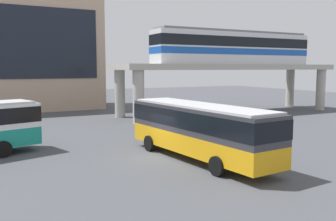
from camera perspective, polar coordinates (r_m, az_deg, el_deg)
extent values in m
plane|color=#47494F|center=(31.47, -9.51, -3.20)|extent=(120.00, 120.00, 0.00)
cube|color=tan|center=(51.24, -24.41, 8.41)|extent=(23.85, 10.43, 14.91)
cube|color=black|center=(46.03, -24.08, 9.63)|extent=(21.46, 0.10, 8.35)
cube|color=#ADA89E|center=(43.67, 9.30, 6.61)|extent=(27.19, 6.73, 0.60)
cylinder|color=#ADA89E|center=(35.34, -4.56, 2.09)|extent=(1.10, 1.10, 5.09)
cylinder|color=#ADA89E|center=(50.41, 22.41, 2.95)|extent=(1.10, 1.10, 5.09)
cylinder|color=#ADA89E|center=(40.10, -7.41, 2.58)|extent=(1.10, 1.10, 5.09)
cylinder|color=#ADA89E|center=(53.86, 18.24, 3.31)|extent=(1.10, 1.10, 5.09)
cube|color=silver|center=(44.17, 10.13, 9.32)|extent=(20.28, 2.90, 3.60)
cube|color=#194CA5|center=(44.15, 10.12, 8.85)|extent=(20.34, 2.96, 0.70)
cube|color=black|center=(44.21, 10.15, 10.25)|extent=(20.34, 2.96, 1.10)
cube|color=slate|center=(44.31, 10.18, 11.80)|extent=(19.47, 2.61, 0.24)
cube|color=orange|center=(21.51, 4.75, -4.83)|extent=(3.55, 11.19, 1.10)
cube|color=#333338|center=(21.29, 4.79, -1.40)|extent=(3.55, 11.19, 1.50)
cube|color=black|center=(21.28, 4.79, -1.20)|extent=(3.59, 11.23, 0.96)
cube|color=silver|center=(21.19, 4.81, 0.77)|extent=(3.37, 10.63, 0.12)
cylinder|color=black|center=(23.80, -2.87, -5.05)|extent=(0.38, 1.02, 1.00)
cylinder|color=black|center=(25.12, 2.08, -4.43)|extent=(0.38, 1.02, 1.00)
cylinder|color=black|center=(18.54, 7.53, -8.47)|extent=(0.38, 1.02, 1.00)
cylinder|color=black|center=(20.21, 12.98, -7.32)|extent=(0.38, 1.02, 1.00)
cylinder|color=black|center=(24.14, -24.00, -5.46)|extent=(1.04, 0.55, 1.00)
torus|color=black|center=(35.29, 9.60, -1.59)|extent=(0.70, 0.35, 0.74)
torus|color=black|center=(35.06, 7.93, -1.61)|extent=(0.70, 0.35, 0.74)
cylinder|color=#996626|center=(35.13, 8.78, -1.15)|extent=(0.98, 0.46, 0.05)
cylinder|color=#996626|center=(35.02, 7.94, -1.13)|extent=(0.04, 0.04, 0.55)
cylinder|color=#996626|center=(35.24, 9.61, -1.03)|extent=(0.04, 0.04, 0.65)
torus|color=black|center=(37.78, 6.85, -1.01)|extent=(0.71, 0.31, 0.74)
torus|color=black|center=(36.94, 5.91, -1.17)|extent=(0.71, 0.31, 0.74)
cylinder|color=#B21E1E|center=(37.32, 6.39, -0.66)|extent=(1.00, 0.41, 0.05)
cylinder|color=#B21E1E|center=(36.90, 5.91, -0.71)|extent=(0.04, 0.04, 0.55)
cylinder|color=#B21E1E|center=(37.74, 6.86, -0.48)|extent=(0.04, 0.04, 0.65)
torus|color=black|center=(41.23, 13.03, -0.50)|extent=(0.74, 0.11, 0.74)
torus|color=black|center=(40.62, 11.84, -0.57)|extent=(0.74, 0.11, 0.74)
cylinder|color=#1E7F33|center=(40.89, 12.45, -0.15)|extent=(1.05, 0.12, 0.05)
cylinder|color=#1E7F33|center=(40.58, 11.85, -0.15)|extent=(0.04, 0.04, 0.55)
cylinder|color=#1E7F33|center=(41.19, 13.04, -0.02)|extent=(0.04, 0.04, 0.65)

